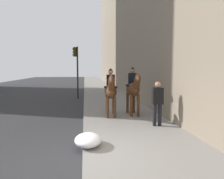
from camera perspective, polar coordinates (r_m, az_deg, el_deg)
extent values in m
cube|color=gray|center=(5.98, 10.53, -16.54)|extent=(120.00, 3.62, 0.12)
ellipsoid|color=#4C2B16|center=(9.87, -0.35, -0.47)|extent=(1.54, 0.68, 0.66)
cylinder|color=#4C2B16|center=(9.52, 0.73, -4.79)|extent=(0.13, 0.13, 0.96)
cylinder|color=#4C2B16|center=(9.51, -1.20, -4.81)|extent=(0.13, 0.13, 0.96)
cylinder|color=#4C2B16|center=(10.41, 0.44, -3.92)|extent=(0.13, 0.13, 0.96)
cylinder|color=#4C2B16|center=(10.40, -1.33, -3.93)|extent=(0.13, 0.13, 0.96)
cylinder|color=#4C2B16|center=(9.07, -0.15, 1.22)|extent=(0.65, 0.33, 0.68)
ellipsoid|color=#4C2B16|center=(8.84, -0.10, 2.73)|extent=(0.64, 0.27, 0.49)
cylinder|color=black|center=(10.58, -0.50, -0.61)|extent=(0.29, 0.12, 0.55)
cube|color=black|center=(9.90, -0.36, 0.60)|extent=(0.49, 0.63, 0.08)
cube|color=black|center=(9.88, -0.36, 2.42)|extent=(0.31, 0.40, 0.55)
sphere|color=tan|center=(9.87, -0.36, 4.72)|extent=(0.22, 0.22, 0.22)
cone|color=black|center=(9.86, -0.36, 5.41)|extent=(0.22, 0.22, 0.10)
ellipsoid|color=#4C2B16|center=(10.20, 5.56, 0.06)|extent=(1.50, 0.57, 0.66)
cylinder|color=#4C2B16|center=(9.90, 7.00, -4.26)|extent=(0.13, 0.13, 1.02)
cylinder|color=#4C2B16|center=(9.82, 5.18, -4.31)|extent=(0.13, 0.13, 1.02)
cylinder|color=#4C2B16|center=(10.76, 5.83, -3.47)|extent=(0.13, 0.13, 1.02)
cylinder|color=#4C2B16|center=(10.69, 4.15, -3.51)|extent=(0.13, 0.13, 1.02)
cylinder|color=#4C2B16|center=(9.43, 6.60, 1.73)|extent=(0.63, 0.28, 0.68)
ellipsoid|color=#4C2B16|center=(9.21, 6.93, 3.19)|extent=(0.63, 0.22, 0.49)
cylinder|color=black|center=(10.90, 4.73, -0.11)|extent=(0.28, 0.10, 0.55)
cube|color=black|center=(10.24, 5.50, 1.09)|extent=(0.44, 0.60, 0.08)
cube|color=black|center=(10.22, 5.52, 2.86)|extent=(0.28, 0.38, 0.55)
sphere|color=#8C664C|center=(10.21, 5.54, 5.07)|extent=(0.22, 0.22, 0.22)
cone|color=black|center=(10.21, 5.55, 5.75)|extent=(0.20, 0.20, 0.10)
cylinder|color=black|center=(8.39, 11.32, -6.66)|extent=(0.14, 0.14, 0.85)
cylinder|color=black|center=(8.44, 12.65, -6.62)|extent=(0.14, 0.14, 0.85)
cube|color=black|center=(8.30, 12.08, -1.67)|extent=(0.30, 0.42, 0.62)
sphere|color=tan|center=(8.26, 12.14, 1.29)|extent=(0.22, 0.22, 0.22)
cylinder|color=black|center=(16.70, -9.17, 4.39)|extent=(0.12, 0.12, 4.01)
cube|color=#2D280C|center=(16.76, -9.88, 9.87)|extent=(0.20, 0.24, 0.70)
sphere|color=red|center=(16.78, -10.34, 10.61)|extent=(0.14, 0.14, 0.14)
sphere|color=orange|center=(16.76, -10.33, 9.86)|extent=(0.14, 0.14, 0.14)
sphere|color=green|center=(16.75, -10.31, 9.11)|extent=(0.14, 0.14, 0.14)
ellipsoid|color=white|center=(6.25, -6.42, -13.23)|extent=(0.99, 0.76, 0.34)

